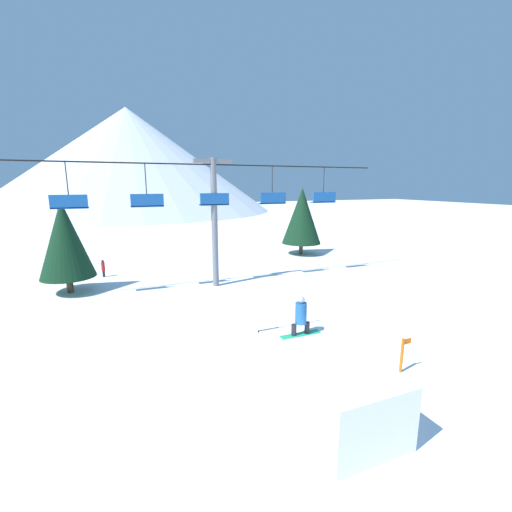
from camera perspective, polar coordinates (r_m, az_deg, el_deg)
The scene contains 9 objects.
ground_plane at distance 10.41m, azimuth 7.39°, elevation -26.24°, with size 220.00×220.00×0.00m, color white.
mountain_ridge at distance 89.86m, azimuth -20.39°, elevation 14.71°, with size 66.63×66.63×23.90m.
snow_ramp at distance 10.59m, azimuth 11.53°, elevation -19.93°, with size 2.34×4.43×1.75m.
snowboarder at distance 10.93m, azimuth 7.49°, elevation -9.91°, with size 1.35×0.36×1.28m.
chairlift at distance 21.36m, azimuth -6.96°, elevation 7.94°, with size 23.11×0.44×7.96m.
pine_tree_near at distance 22.97m, azimuth -29.27°, elevation 2.43°, with size 3.09×3.09×5.53m.
pine_tree_far at distance 31.71m, azimuth 7.65°, elevation 6.64°, with size 3.56×3.56×6.10m.
trail_marker at distance 13.26m, azimuth 23.20°, elevation -14.80°, with size 0.41×0.10×1.24m.
distant_skier at distance 26.28m, azimuth -24.12°, elevation -1.79°, with size 0.24×0.24×1.23m.
Camera 1 is at (-4.21, -7.04, 6.42)m, focal length 24.00 mm.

